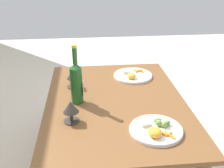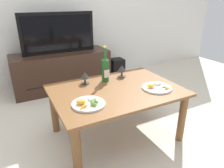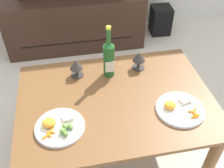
{
  "view_description": "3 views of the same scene",
  "coord_description": "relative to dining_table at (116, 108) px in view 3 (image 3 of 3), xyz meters",
  "views": [
    {
      "loc": [
        -1.42,
        0.16,
        1.29
      ],
      "look_at": [
        0.05,
        0.02,
        0.59
      ],
      "focal_mm": 43.28,
      "sensor_mm": 36.0,
      "label": 1
    },
    {
      "loc": [
        -0.83,
        -1.5,
        1.27
      ],
      "look_at": [
        -0.03,
        0.02,
        0.56
      ],
      "focal_mm": 32.74,
      "sensor_mm": 36.0,
      "label": 2
    },
    {
      "loc": [
        -0.23,
        -1.07,
        1.6
      ],
      "look_at": [
        -0.02,
        0.04,
        0.59
      ],
      "focal_mm": 41.77,
      "sensor_mm": 36.0,
      "label": 3
    }
  ],
  "objects": [
    {
      "name": "dinner_plate_right",
      "position": [
        0.33,
        -0.16,
        0.1
      ],
      "size": [
        0.28,
        0.28,
        0.05
      ],
      "color": "white",
      "rests_on": "dining_table"
    },
    {
      "name": "goblet_left",
      "position": [
        -0.21,
        0.25,
        0.16
      ],
      "size": [
        0.08,
        0.08,
        0.12
      ],
      "color": "#38332D",
      "rests_on": "dining_table"
    },
    {
      "name": "floor_speaker",
      "position": [
        0.83,
        1.48,
        -0.26
      ],
      "size": [
        0.23,
        0.23,
        0.31
      ],
      "primitive_type": "cube",
      "rotation": [
        0.0,
        0.0,
        -0.06
      ],
      "color": "black",
      "rests_on": "ground_plane"
    },
    {
      "name": "wine_bottle",
      "position": [
        -0.0,
        0.23,
        0.22
      ],
      "size": [
        0.07,
        0.07,
        0.35
      ],
      "color": "#1E5923",
      "rests_on": "dining_table"
    },
    {
      "name": "goblet_right",
      "position": [
        0.21,
        0.25,
        0.17
      ],
      "size": [
        0.08,
        0.08,
        0.13
      ],
      "color": "#38332D",
      "rests_on": "dining_table"
    },
    {
      "name": "dining_table",
      "position": [
        0.0,
        0.0,
        0.0
      ],
      "size": [
        1.16,
        0.83,
        0.51
      ],
      "color": "brown",
      "rests_on": "ground_plane"
    },
    {
      "name": "dinner_plate_left",
      "position": [
        -0.34,
        -0.16,
        0.1
      ],
      "size": [
        0.27,
        0.27,
        0.05
      ],
      "color": "white",
      "rests_on": "dining_table"
    },
    {
      "name": "tv_stand",
      "position": [
        -0.14,
        1.43,
        -0.15
      ],
      "size": [
        1.4,
        0.5,
        0.55
      ],
      "color": "#382319",
      "rests_on": "ground_plane"
    },
    {
      "name": "ground_plane",
      "position": [
        0.0,
        0.0,
        -0.42
      ],
      "size": [
        6.4,
        6.4,
        0.0
      ],
      "primitive_type": "plane",
      "color": "beige"
    }
  ]
}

